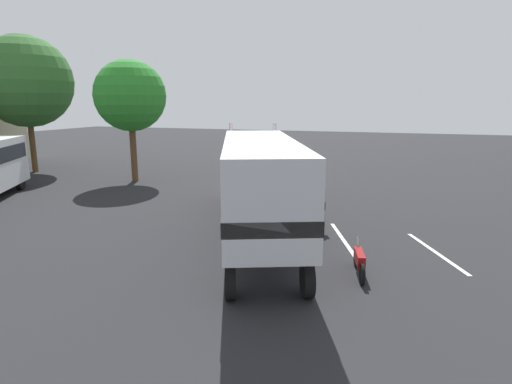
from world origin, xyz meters
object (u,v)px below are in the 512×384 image
Objects in this scene: person_bystander at (319,211)px; tree_center at (130,96)px; semi_truck at (258,178)px; tree_right at (25,82)px; motorcycle at (359,261)px.

person_bystander is 0.19× the size of tree_center.
tree_right is at bearing 65.51° from semi_truck.
motorcycle is 0.25× the size of tree_center.
tree_center reaches higher than semi_truck.
tree_center reaches higher than person_bystander.
tree_center is at bearing 62.62° from person_bystander.
motorcycle is at bearing -120.08° from semi_truck.
person_bystander is 4.80m from motorcycle.
motorcycle is (-2.48, -4.29, -2.04)m from semi_truck.
person_bystander is 26.83m from tree_right.
semi_truck is 3.26m from person_bystander.
person_bystander is 0.15× the size of tree_right.
motorcycle is (-4.29, -2.11, -0.41)m from person_bystander.
tree_right is at bearing 71.10° from person_bystander.
tree_right reaches higher than tree_center.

